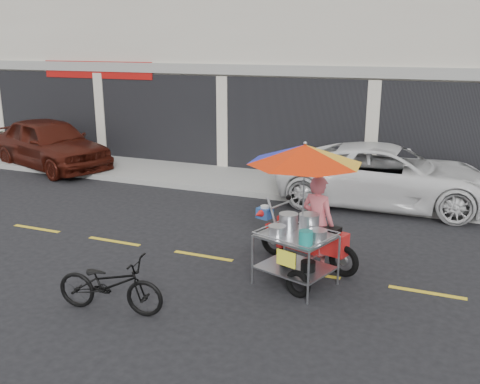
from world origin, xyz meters
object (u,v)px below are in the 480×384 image
at_px(maroon_sedan, 50,143).
at_px(white_pickup, 388,176).
at_px(near_bicycle, 110,284).
at_px(food_vendor_rig, 307,192).

relative_size(maroon_sedan, white_pickup, 0.88).
relative_size(maroon_sedan, near_bicycle, 2.82).
relative_size(white_pickup, near_bicycle, 3.20).
distance_m(white_pickup, food_vendor_rig, 4.99).
relative_size(near_bicycle, food_vendor_rig, 0.69).
bearing_deg(food_vendor_rig, white_pickup, 99.79).
distance_m(near_bicycle, food_vendor_rig, 3.42).
xyz_separation_m(white_pickup, food_vendor_rig, (-0.71, -4.88, 0.77)).
relative_size(white_pickup, food_vendor_rig, 2.21).
bearing_deg(white_pickup, near_bicycle, 153.40).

